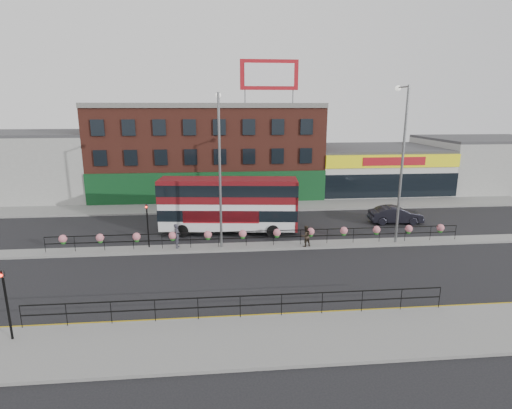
{
  "coord_description": "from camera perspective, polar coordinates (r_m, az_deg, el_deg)",
  "views": [
    {
      "loc": [
        -2.88,
        -27.44,
        9.97
      ],
      "look_at": [
        0.0,
        3.0,
        2.5
      ],
      "focal_mm": 28.0,
      "sensor_mm": 36.0,
      "label": 1
    }
  ],
  "objects": [
    {
      "name": "lamp_column_west",
      "position": [
        27.91,
        -5.22,
        6.67
      ],
      "size": [
        0.39,
        1.9,
        10.82
      ],
      "color": "slate",
      "rests_on": "median"
    },
    {
      "name": "double_decker_bus",
      "position": [
        32.11,
        -3.89,
        0.68
      ],
      "size": [
        11.23,
        3.76,
        4.46
      ],
      "color": "white",
      "rests_on": "ground"
    },
    {
      "name": "yellow_line_outer",
      "position": [
        20.39,
        3.54,
        -15.55
      ],
      "size": [
        60.0,
        0.1,
        0.01
      ],
      "primitive_type": "cube",
      "color": "gold",
      "rests_on": "ground"
    },
    {
      "name": "supermarket",
      "position": [
        51.49,
        16.23,
        5.01
      ],
      "size": [
        15.0,
        12.25,
        5.3
      ],
      "color": "silver",
      "rests_on": "ground"
    },
    {
      "name": "pedestrian_a",
      "position": [
        29.13,
        -11.2,
        -4.4
      ],
      "size": [
        0.75,
        0.59,
        1.77
      ],
      "primitive_type": "imported",
      "rotation": [
        0.0,
        0.0,
        1.44
      ],
      "color": "#33323D",
      "rests_on": "median"
    },
    {
      "name": "median",
      "position": [
        29.31,
        0.56,
        -6.0
      ],
      "size": [
        60.0,
        1.6,
        0.15
      ],
      "primitive_type": "cube",
      "color": "gray",
      "rests_on": "ground"
    },
    {
      "name": "billboard",
      "position": [
        42.88,
        1.91,
        18.02
      ],
      "size": [
        6.0,
        0.29,
        4.4
      ],
      "color": "maroon",
      "rests_on": "brick_building"
    },
    {
      "name": "warehouse_east",
      "position": [
        58.55,
        29.84,
        5.23
      ],
      "size": [
        14.5,
        12.0,
        6.3
      ],
      "color": "#9F9F9B",
      "rests_on": "ground"
    },
    {
      "name": "lamp_column_east",
      "position": [
        30.67,
        20.05,
        7.13
      ],
      "size": [
        0.41,
        1.99,
        11.36
      ],
      "color": "slate",
      "rests_on": "median"
    },
    {
      "name": "yellow_line_inner",
      "position": [
        20.54,
        3.46,
        -15.31
      ],
      "size": [
        60.0,
        0.1,
        0.01
      ],
      "primitive_type": "cube",
      "color": "gold",
      "rests_on": "ground"
    },
    {
      "name": "south_pavement",
      "position": [
        18.56,
        4.61,
        -18.53
      ],
      "size": [
        60.0,
        4.0,
        0.15
      ],
      "primitive_type": "cube",
      "color": "gray",
      "rests_on": "ground"
    },
    {
      "name": "car",
      "position": [
        37.21,
        19.31,
        -1.4
      ],
      "size": [
        2.23,
        4.81,
        1.51
      ],
      "primitive_type": "imported",
      "rotation": [
        0.0,
        0.0,
        1.5
      ],
      "color": "black",
      "rests_on": "ground"
    },
    {
      "name": "pedestrian_b",
      "position": [
        29.09,
        7.1,
        -4.49
      ],
      "size": [
        1.12,
        1.06,
        1.55
      ],
      "primitive_type": "imported",
      "rotation": [
        0.0,
        0.0,
        3.48
      ],
      "color": "black",
      "rests_on": "median"
    },
    {
      "name": "traffic_light_median",
      "position": [
        29.27,
        -15.29,
        -1.61
      ],
      "size": [
        0.15,
        0.28,
        3.65
      ],
      "color": "black",
      "rests_on": "median"
    },
    {
      "name": "median_railing",
      "position": [
        28.99,
        0.56,
        -4.2
      ],
      "size": [
        30.04,
        0.56,
        1.23
      ],
      "color": "black",
      "rests_on": "median"
    },
    {
      "name": "north_pavement",
      "position": [
        40.76,
        -1.19,
        -0.32
      ],
      "size": [
        60.0,
        4.0,
        0.15
      ],
      "primitive_type": "cube",
      "color": "gray",
      "rests_on": "ground"
    },
    {
      "name": "traffic_light_south",
      "position": [
        20.23,
        -32.26,
        -10.27
      ],
      "size": [
        0.15,
        0.28,
        3.65
      ],
      "color": "black",
      "rests_on": "south_pavement"
    },
    {
      "name": "ground",
      "position": [
        29.33,
        0.56,
        -6.14
      ],
      "size": [
        120.0,
        120.0,
        0.0
      ],
      "primitive_type": "plane",
      "color": "black",
      "rests_on": "ground"
    },
    {
      "name": "warehouse_west",
      "position": [
        52.41,
        -29.55,
        5.03
      ],
      "size": [
        15.5,
        12.0,
        7.3
      ],
      "color": "#9F9F9B",
      "rests_on": "ground"
    },
    {
      "name": "brick_building",
      "position": [
        47.65,
        -6.79,
        7.8
      ],
      "size": [
        25.0,
        12.21,
        10.3
      ],
      "color": "brown",
      "rests_on": "ground"
    },
    {
      "name": "south_railing",
      "position": [
        19.56,
        -2.28,
        -13.71
      ],
      "size": [
        20.04,
        0.05,
        1.12
      ],
      "color": "black",
      "rests_on": "south_pavement"
    }
  ]
}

